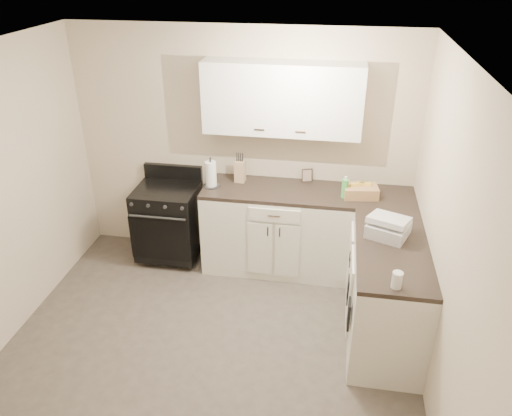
% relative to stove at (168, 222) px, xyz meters
% --- Properties ---
extents(floor, '(3.60, 3.60, 0.00)m').
position_rel_stove_xyz_m(floor, '(0.78, -1.48, -0.46)').
color(floor, '#473F38').
rests_on(floor, ground).
extents(ceiling, '(3.60, 3.60, 0.00)m').
position_rel_stove_xyz_m(ceiling, '(0.78, -1.48, 2.04)').
color(ceiling, white).
rests_on(ceiling, wall_back).
extents(wall_back, '(3.60, 0.00, 3.60)m').
position_rel_stove_xyz_m(wall_back, '(0.78, 0.32, 0.79)').
color(wall_back, beige).
rests_on(wall_back, ground).
extents(wall_right, '(0.00, 3.60, 3.60)m').
position_rel_stove_xyz_m(wall_right, '(2.58, -1.48, 0.79)').
color(wall_right, beige).
rests_on(wall_right, ground).
extents(base_cabinets_back, '(1.55, 0.60, 0.90)m').
position_rel_stove_xyz_m(base_cabinets_back, '(1.21, 0.02, -0.01)').
color(base_cabinets_back, beige).
rests_on(base_cabinets_back, floor).
extents(base_cabinets_right, '(0.60, 1.90, 0.90)m').
position_rel_stove_xyz_m(base_cabinets_right, '(2.28, -0.63, -0.01)').
color(base_cabinets_right, beige).
rests_on(base_cabinets_right, floor).
extents(countertop_back, '(1.55, 0.60, 0.04)m').
position_rel_stove_xyz_m(countertop_back, '(1.21, 0.02, 0.46)').
color(countertop_back, black).
rests_on(countertop_back, base_cabinets_back).
extents(countertop_right, '(0.60, 1.90, 0.04)m').
position_rel_stove_xyz_m(countertop_right, '(2.28, -0.63, 0.46)').
color(countertop_right, black).
rests_on(countertop_right, base_cabinets_right).
extents(upper_cabinets, '(1.55, 0.30, 0.70)m').
position_rel_stove_xyz_m(upper_cabinets, '(1.21, 0.18, 1.38)').
color(upper_cabinets, white).
rests_on(upper_cabinets, wall_back).
extents(stove, '(0.65, 0.56, 0.79)m').
position_rel_stove_xyz_m(stove, '(0.00, 0.00, 0.00)').
color(stove, black).
rests_on(stove, floor).
extents(knife_block, '(0.11, 0.10, 0.23)m').
position_rel_stove_xyz_m(knife_block, '(0.79, 0.15, 0.60)').
color(knife_block, tan).
rests_on(knife_block, countertop_back).
extents(paper_towel, '(0.14, 0.14, 0.27)m').
position_rel_stove_xyz_m(paper_towel, '(0.51, -0.02, 0.61)').
color(paper_towel, white).
rests_on(paper_towel, countertop_back).
extents(soap_bottle, '(0.08, 0.08, 0.19)m').
position_rel_stove_xyz_m(soap_bottle, '(1.87, -0.05, 0.58)').
color(soap_bottle, green).
rests_on(soap_bottle, countertop_back).
extents(picture_frame, '(0.12, 0.07, 0.14)m').
position_rel_stove_xyz_m(picture_frame, '(1.48, 0.27, 0.55)').
color(picture_frame, black).
rests_on(picture_frame, countertop_back).
extents(wicker_basket, '(0.36, 0.26, 0.11)m').
position_rel_stove_xyz_m(wicker_basket, '(2.03, -0.00, 0.54)').
color(wicker_basket, tan).
rests_on(wicker_basket, countertop_right).
extents(countertop_grill, '(0.41, 0.40, 0.12)m').
position_rel_stove_xyz_m(countertop_grill, '(2.25, -0.73, 0.54)').
color(countertop_grill, silver).
rests_on(countertop_grill, countertop_right).
extents(glass_jar, '(0.08, 0.08, 0.13)m').
position_rel_stove_xyz_m(glass_jar, '(2.26, -1.48, 0.55)').
color(glass_jar, silver).
rests_on(glass_jar, countertop_right).
extents(oven_mitt_near, '(0.02, 0.15, 0.25)m').
position_rel_stove_xyz_m(oven_mitt_near, '(1.96, -1.30, 0.04)').
color(oven_mitt_near, black).
rests_on(oven_mitt_near, base_cabinets_right).
extents(oven_mitt_far, '(0.02, 0.14, 0.25)m').
position_rel_stove_xyz_m(oven_mitt_far, '(1.96, -0.92, 0.00)').
color(oven_mitt_far, black).
rests_on(oven_mitt_far, base_cabinets_right).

